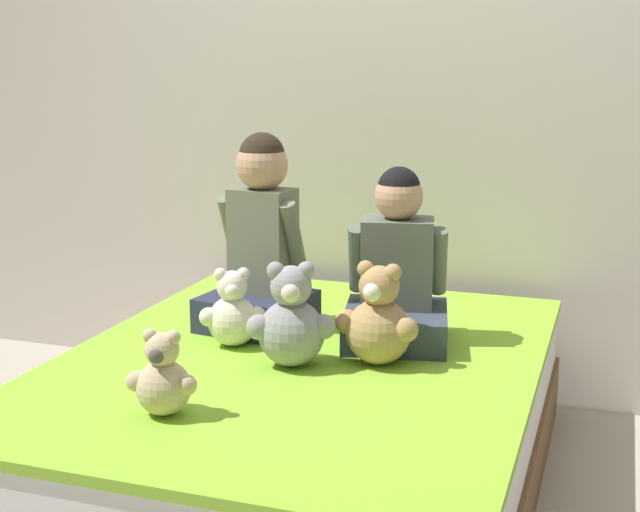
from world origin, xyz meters
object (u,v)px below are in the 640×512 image
Objects in this scene: teddy_bear_held_by_right_child at (378,321)px; teddy_bear_between_children at (291,322)px; bed at (302,426)px; teddy_bear_held_by_left_child at (233,313)px; child_on_right at (397,274)px; teddy_bear_at_foot_of_bed at (163,379)px; child_on_left at (261,245)px.

teddy_bear_between_children reaches higher than teddy_bear_held_by_right_child.
bed is 0.42m from teddy_bear_held_by_left_child.
teddy_bear_held_by_right_child is at bearing 2.24° from teddy_bear_between_children.
teddy_bear_held_by_left_child is at bearing -165.89° from child_on_right.
teddy_bear_held_by_left_child is at bearing -174.93° from teddy_bear_held_by_right_child.
teddy_bear_at_foot_of_bed reaches higher than bed.
child_on_right is (0.48, 0.00, -0.06)m from child_on_left.
child_on_left is (-0.24, 0.25, 0.52)m from bed.
child_on_right is 0.92m from teddy_bear_at_foot_of_bed.
bed is 7.24× the size of teddy_bear_held_by_left_child.
bed is 0.67m from teddy_bear_at_foot_of_bed.
teddy_bear_at_foot_of_bed is at bearing -131.61° from teddy_bear_between_children.
teddy_bear_held_by_left_child is (-0.00, -0.23, -0.18)m from child_on_left.
teddy_bear_held_by_right_child is 1.37× the size of teddy_bear_at_foot_of_bed.
child_on_left is 2.89× the size of teddy_bear_at_foot_of_bed.
teddy_bear_between_children is at bearing -49.34° from teddy_bear_held_by_left_child.
child_on_right reaches higher than teddy_bear_at_foot_of_bed.
teddy_bear_between_children reaches higher than teddy_bear_held_by_left_child.
teddy_bear_at_foot_of_bed is (0.06, -0.58, -0.01)m from teddy_bear_held_by_left_child.
child_on_right is 2.22× the size of teddy_bear_held_by_left_child.
child_on_left is 0.56m from teddy_bear_held_by_right_child.
child_on_left reaches higher than child_on_right.
bed is 5.80× the size of teddy_bear_between_children.
teddy_bear_held_by_right_child is at bearing -25.70° from teddy_bear_held_by_left_child.
teddy_bear_held_by_left_child is at bearing 174.23° from bed.
teddy_bear_held_by_left_child is 0.80× the size of teddy_bear_between_children.
teddy_bear_held_by_left_child is at bearing 134.20° from teddy_bear_between_children.
teddy_bear_held_by_right_child is (0.24, 0.01, 0.37)m from bed.
bed is 0.44m from teddy_bear_held_by_right_child.
teddy_bear_between_children is at bearing -47.32° from child_on_left.
teddy_bear_held_by_left_child reaches higher than bed.
child_on_right reaches higher than bed.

